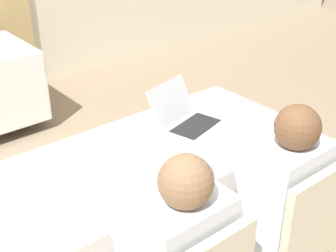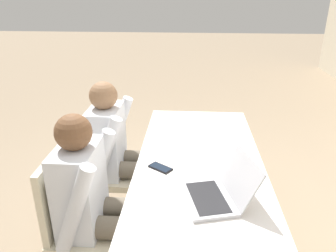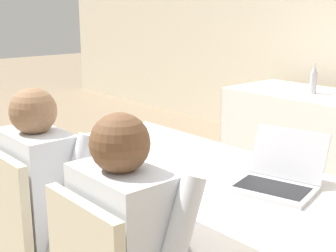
# 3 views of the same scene
# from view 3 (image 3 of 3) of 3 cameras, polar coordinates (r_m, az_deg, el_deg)

# --- Properties ---
(conference_table_near) EXTENTS (1.86, 0.81, 0.72)m
(conference_table_near) POSITION_cam_3_polar(r_m,az_deg,el_deg) (2.32, 3.86, -9.24)
(conference_table_near) COLOR white
(conference_table_near) RESTS_ON ground_plane
(conference_table_far) EXTENTS (1.86, 0.81, 0.72)m
(conference_table_far) POSITION_cam_3_polar(r_m,az_deg,el_deg) (4.37, 19.10, 1.30)
(conference_table_far) COLOR white
(conference_table_far) RESTS_ON ground_plane
(laptop) EXTENTS (0.41, 0.42, 0.23)m
(laptop) POSITION_cam_3_polar(r_m,az_deg,el_deg) (2.07, 13.19, -6.22)
(laptop) COLOR #B7B7BC
(laptop) RESTS_ON conference_table_near
(cell_phone) EXTENTS (0.14, 0.16, 0.01)m
(cell_phone) POSITION_cam_3_polar(r_m,az_deg,el_deg) (2.04, 0.79, -7.33)
(cell_phone) COLOR black
(cell_phone) RESTS_ON conference_table_near
(paper_beside_laptop) EXTENTS (0.32, 0.36, 0.00)m
(paper_beside_laptop) POSITION_cam_3_polar(r_m,az_deg,el_deg) (1.95, 5.97, -8.64)
(paper_beside_laptop) COLOR white
(paper_beside_laptop) RESTS_ON conference_table_near
(paper_centre_table) EXTENTS (0.30, 0.35, 0.00)m
(paper_centre_table) POSITION_cam_3_polar(r_m,az_deg,el_deg) (2.86, -3.86, -1.05)
(paper_centre_table) COLOR white
(paper_centre_table) RESTS_ON conference_table_near
(water_bottle) EXTENTS (0.06, 0.06, 0.27)m
(water_bottle) POSITION_cam_3_polar(r_m,az_deg,el_deg) (4.40, 17.33, 5.41)
(water_bottle) COLOR #B7B7C1
(water_bottle) RESTS_ON conference_table_far
(chair_near_left) EXTENTS (0.44, 0.44, 0.90)m
(chair_near_left) POSITION_cam_3_polar(r_m,az_deg,el_deg) (2.22, -15.73, -12.70)
(chair_near_left) COLOR tan
(chair_near_left) RESTS_ON ground_plane
(person_checkered_shirt) EXTENTS (0.50, 0.52, 1.16)m
(person_checkered_shirt) POSITION_cam_3_polar(r_m,az_deg,el_deg) (2.19, -13.57, -8.29)
(person_checkered_shirt) COLOR #665B4C
(person_checkered_shirt) RESTS_ON ground_plane
(person_white_shirt) EXTENTS (0.50, 0.52, 1.16)m
(person_white_shirt) POSITION_cam_3_polar(r_m,az_deg,el_deg) (1.71, -3.38, -14.70)
(person_white_shirt) COLOR #665B4C
(person_white_shirt) RESTS_ON ground_plane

